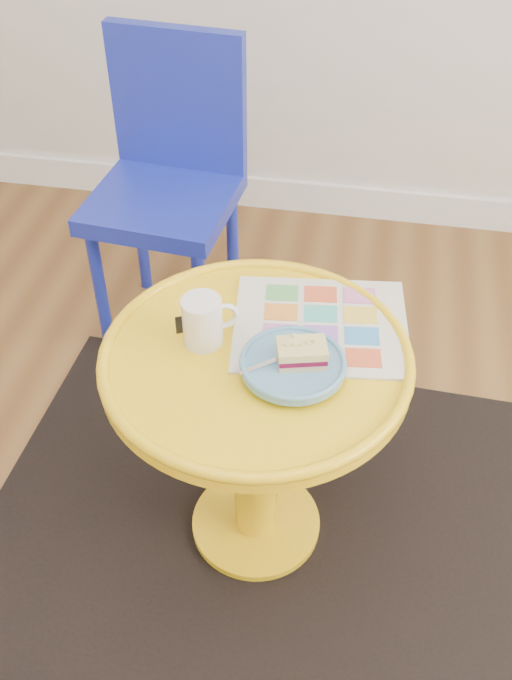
% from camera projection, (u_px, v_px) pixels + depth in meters
% --- Properties ---
extents(rug, '(1.34, 1.15, 0.01)m').
position_uv_depth(rug, '(256.00, 525.00, 1.83)').
color(rug, black).
rests_on(rug, ground).
extents(side_table, '(0.60, 0.60, 0.57)m').
position_uv_depth(side_table, '(256.00, 412.00, 1.56)').
color(side_table, yellow).
rests_on(side_table, ground).
extents(chair, '(0.41, 0.41, 0.86)m').
position_uv_depth(chair, '(170.00, 173.00, 2.10)').
color(chair, '#1A28AD').
rests_on(chair, ground).
extents(newspaper, '(0.38, 0.33, 0.01)m').
position_uv_depth(newspaper, '(321.00, 325.00, 1.51)').
color(newspaper, silver).
rests_on(newspaper, side_table).
extents(mug, '(0.11, 0.08, 0.10)m').
position_uv_depth(mug, '(203.00, 320.00, 1.44)').
color(mug, white).
rests_on(mug, side_table).
extents(plate, '(0.20, 0.20, 0.02)m').
position_uv_depth(plate, '(293.00, 365.00, 1.40)').
color(plate, '#5991BC').
rests_on(plate, newspaper).
extents(cake_slice, '(0.10, 0.08, 0.04)m').
position_uv_depth(cake_slice, '(302.00, 353.00, 1.38)').
color(cake_slice, '#D3BC8C').
rests_on(cake_slice, plate).
extents(fork, '(0.12, 0.10, 0.00)m').
position_uv_depth(fork, '(277.00, 360.00, 1.40)').
color(fork, silver).
rests_on(fork, plate).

